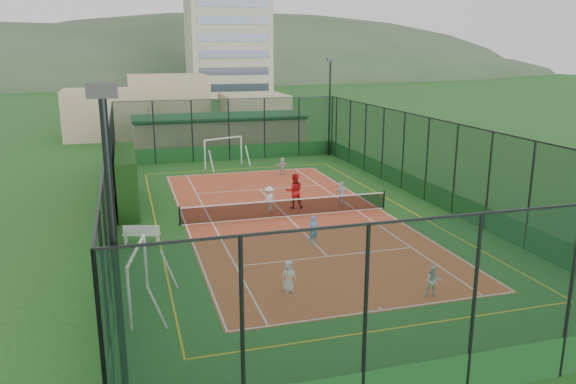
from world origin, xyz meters
name	(u,v)px	position (x,y,z in m)	size (l,w,h in m)	color
ground	(287,217)	(0.00, 0.00, 0.00)	(300.00, 300.00, 0.00)	#1E501B
court_slab	(287,216)	(0.00, 0.00, 0.01)	(11.17, 23.97, 0.01)	#B75228
tennis_net	(287,207)	(0.00, 0.00, 0.53)	(11.67, 0.12, 1.06)	black
perimeter_fence	(287,172)	(0.00, 0.00, 2.50)	(18.12, 34.12, 5.00)	black
floodlight_sw	(117,280)	(-8.60, -16.60, 4.12)	(0.60, 0.26, 8.25)	black
floodlight_ne	(330,107)	(8.60, 16.60, 4.12)	(0.60, 0.26, 8.25)	black
clubhouse	(219,133)	(0.00, 22.00, 1.57)	(15.20, 7.20, 3.15)	tan
apartment_tower	(227,16)	(12.00, 82.00, 15.00)	(15.00, 12.00, 30.00)	beige
distant_hills	(149,80)	(0.00, 150.00, 0.00)	(200.00, 60.00, 24.00)	#384C33
hedge_left	(127,179)	(-8.30, 4.59, 1.61)	(1.10, 7.34, 3.21)	black
white_bench	(141,234)	(-7.80, -2.30, 0.48)	(1.71, 0.47, 0.96)	white
futsal_goal_near	(138,279)	(-8.13, -9.26, 1.08)	(0.97, 3.35, 2.16)	white
futsal_goal_far	(223,153)	(-0.97, 14.30, 1.12)	(3.46, 1.01, 2.23)	white
child_near_left	(289,276)	(-2.69, -9.44, 0.62)	(0.59, 0.39, 1.22)	white
child_near_mid	(314,230)	(-0.06, -4.64, 0.69)	(0.50, 0.33, 1.36)	#4883CE
child_near_right	(433,281)	(2.27, -11.41, 0.62)	(0.60, 0.47, 1.23)	silver
child_far_left	(269,199)	(-0.70, 1.20, 0.73)	(0.94, 0.54, 1.45)	white
child_far_right	(342,194)	(3.67, 1.20, 0.74)	(0.85, 0.35, 1.45)	silver
child_far_back	(282,166)	(2.65, 10.30, 0.64)	(1.17, 0.37, 1.26)	silver
coach	(294,191)	(0.89, 1.51, 1.02)	(0.98, 0.76, 2.01)	red
tennis_balls	(286,210)	(0.24, 1.08, 0.04)	(5.70, 1.11, 0.07)	#CCE033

